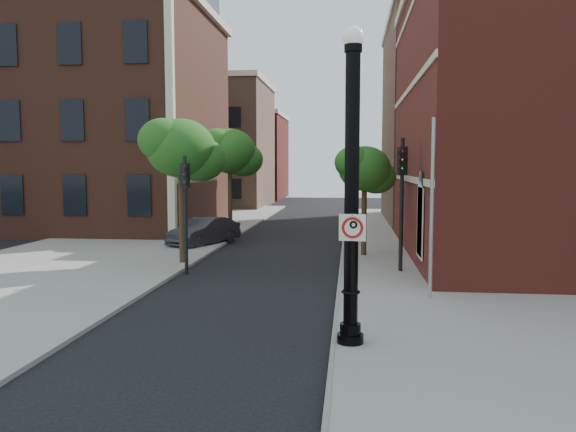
# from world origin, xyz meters

# --- Properties ---
(ground) EXTENTS (120.00, 120.00, 0.00)m
(ground) POSITION_xyz_m (0.00, 0.00, 0.00)
(ground) COLOR black
(ground) RESTS_ON ground
(sidewalk_right) EXTENTS (8.00, 60.00, 0.12)m
(sidewalk_right) POSITION_xyz_m (6.00, 10.00, 0.06)
(sidewalk_right) COLOR gray
(sidewalk_right) RESTS_ON ground
(sidewalk_left) EXTENTS (10.00, 50.00, 0.12)m
(sidewalk_left) POSITION_xyz_m (-9.00, 18.00, 0.06)
(sidewalk_left) COLOR gray
(sidewalk_left) RESTS_ON ground
(curb_edge) EXTENTS (0.10, 60.00, 0.14)m
(curb_edge) POSITION_xyz_m (2.05, 10.00, 0.07)
(curb_edge) COLOR gray
(curb_edge) RESTS_ON ground
(victorian_building) EXTENTS (18.60, 14.60, 17.95)m
(victorian_building) POSITION_xyz_m (-16.00, 23.97, 8.74)
(victorian_building) COLOR brown
(victorian_building) RESTS_ON ground
(bg_building_tan_a) EXTENTS (12.00, 12.00, 12.00)m
(bg_building_tan_a) POSITION_xyz_m (-12.00, 44.00, 6.00)
(bg_building_tan_a) COLOR #865F49
(bg_building_tan_a) RESTS_ON ground
(bg_building_red) EXTENTS (12.00, 12.00, 10.00)m
(bg_building_red) POSITION_xyz_m (-12.00, 58.00, 5.00)
(bg_building_red) COLOR maroon
(bg_building_red) RESTS_ON ground
(bg_building_tan_b) EXTENTS (22.00, 14.00, 14.00)m
(bg_building_tan_b) POSITION_xyz_m (16.00, 30.00, 7.00)
(bg_building_tan_b) COLOR #865F49
(bg_building_tan_b) RESTS_ON ground
(lamppost) EXTENTS (0.60, 0.60, 7.06)m
(lamppost) POSITION_xyz_m (2.43, 0.57, 3.26)
(lamppost) COLOR black
(lamppost) RESTS_ON ground
(no_parking_sign) EXTENTS (0.59, 0.11, 0.59)m
(no_parking_sign) POSITION_xyz_m (2.45, 0.39, 2.75)
(no_parking_sign) COLOR white
(no_parking_sign) RESTS_ON ground
(parked_car) EXTENTS (3.13, 4.60, 1.44)m
(parked_car) POSITION_xyz_m (-5.04, 16.12, 0.72)
(parked_car) COLOR #2D2C31
(parked_car) RESTS_ON ground
(traffic_signal_left) EXTENTS (0.32, 0.38, 4.45)m
(traffic_signal_left) POSITION_xyz_m (-3.70, 8.45, 3.00)
(traffic_signal_left) COLOR black
(traffic_signal_left) RESTS_ON ground
(traffic_signal_right) EXTENTS (0.38, 0.44, 5.10)m
(traffic_signal_right) POSITION_xyz_m (4.30, 9.45, 3.44)
(traffic_signal_right) COLOR black
(traffic_signal_right) RESTS_ON ground
(utility_pole) EXTENTS (0.11, 0.11, 5.49)m
(utility_pole) POSITION_xyz_m (4.80, 5.14, 2.75)
(utility_pole) COLOR #999999
(utility_pole) RESTS_ON ground
(street_tree_a) EXTENTS (3.32, 3.00, 5.98)m
(street_tree_a) POSITION_xyz_m (-4.42, 10.45, 4.72)
(street_tree_a) COLOR #2E2112
(street_tree_a) RESTS_ON ground
(street_tree_b) EXTENTS (3.38, 3.06, 6.09)m
(street_tree_b) POSITION_xyz_m (-4.14, 18.45, 4.81)
(street_tree_b) COLOR #2E2112
(street_tree_b) RESTS_ON ground
(street_tree_c) EXTENTS (2.74, 2.48, 4.94)m
(street_tree_c) POSITION_xyz_m (3.04, 13.22, 3.90)
(street_tree_c) COLOR #2E2112
(street_tree_c) RESTS_ON ground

